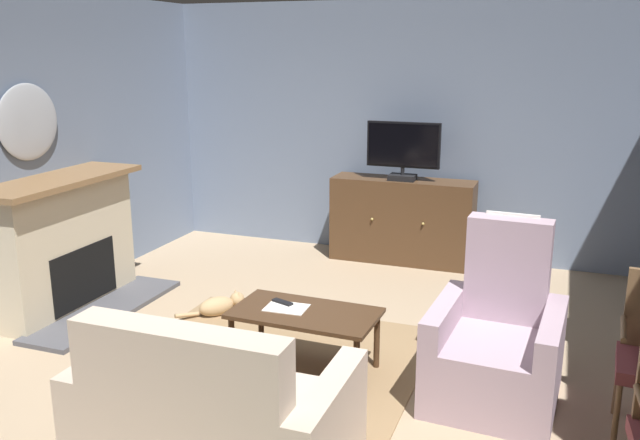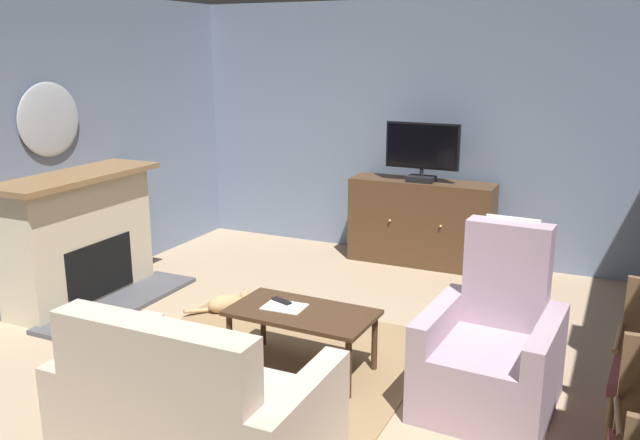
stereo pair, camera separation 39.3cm
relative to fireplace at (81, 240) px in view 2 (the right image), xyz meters
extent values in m
cube|color=tan|center=(2.51, -0.60, -0.59)|extent=(6.17, 7.14, 0.04)
cube|color=slate|center=(2.51, 2.72, 0.83)|extent=(6.17, 0.10, 2.79)
cube|color=#8E704C|center=(2.20, -0.40, -0.57)|extent=(2.18, 2.06, 0.01)
cube|color=#4C4C51|center=(0.40, 0.00, -0.55)|extent=(0.50, 1.67, 0.04)
cube|color=beige|center=(-0.03, 0.00, 0.00)|extent=(0.46, 1.47, 1.14)
cube|color=black|center=(0.16, 0.00, -0.25)|extent=(0.10, 0.82, 0.52)
cube|color=olive|center=(0.01, 0.00, 0.60)|extent=(0.58, 1.63, 0.05)
ellipsoid|color=#B2B7BF|center=(-0.25, 0.00, 1.09)|extent=(0.06, 0.70, 0.66)
cube|color=#352315|center=(2.52, 2.37, -0.54)|extent=(1.48, 0.36, 0.06)
cube|color=#4C331E|center=(2.52, 2.37, -0.11)|extent=(1.54, 0.42, 0.92)
sphere|color=tan|center=(2.25, 2.14, -0.07)|extent=(0.03, 0.03, 0.03)
sphere|color=tan|center=(2.80, 2.14, -0.07)|extent=(0.03, 0.03, 0.03)
cube|color=black|center=(2.52, 2.32, 0.38)|extent=(0.28, 0.20, 0.06)
cylinder|color=black|center=(2.52, 2.32, 0.45)|extent=(0.04, 0.04, 0.08)
cube|color=black|center=(2.52, 2.32, 0.73)|extent=(0.78, 0.05, 0.48)
cube|color=black|center=(2.52, 2.29, 0.73)|extent=(0.74, 0.01, 0.44)
cube|color=#422B19|center=(2.48, -0.42, -0.12)|extent=(1.06, 0.59, 0.03)
cylinder|color=#422B19|center=(2.96, -0.20, -0.35)|extent=(0.04, 0.04, 0.43)
cylinder|color=#422B19|center=(2.02, -0.18, -0.35)|extent=(0.04, 0.04, 0.43)
cylinder|color=#422B19|center=(2.95, -0.66, -0.35)|extent=(0.04, 0.04, 0.43)
cylinder|color=#422B19|center=(2.01, -0.64, -0.35)|extent=(0.04, 0.04, 0.43)
cube|color=black|center=(2.28, -0.35, -0.10)|extent=(0.18, 0.10, 0.02)
cube|color=silver|center=(2.34, -0.41, -0.10)|extent=(0.31, 0.23, 0.01)
cube|color=#C6B29E|center=(2.45, -1.65, -0.37)|extent=(1.15, 0.91, 0.41)
cube|color=#C6B29E|center=(2.45, -2.00, 0.12)|extent=(1.15, 0.20, 0.57)
cube|color=#C6B29E|center=(1.80, -1.65, -0.26)|extent=(0.15, 0.91, 0.63)
cube|color=#C6B29E|center=(3.10, -1.65, -0.26)|extent=(0.15, 0.91, 0.63)
cube|color=tan|center=(2.64, -1.79, -0.04)|extent=(0.37, 0.15, 0.36)
cube|color=#AD93A3|center=(3.81, -0.38, -0.34)|extent=(0.61, 0.91, 0.45)
cube|color=#AD93A3|center=(3.83, -0.03, 0.24)|extent=(0.57, 0.21, 0.72)
cube|color=#AD93A3|center=(4.15, -0.40, -0.24)|extent=(0.18, 0.89, 0.65)
cube|color=#AD93A3|center=(3.47, -0.36, -0.24)|extent=(0.18, 0.89, 0.65)
cube|color=white|center=(3.83, 0.04, 0.50)|extent=(0.36, 0.04, 0.24)
cylinder|color=brown|center=(4.57, -1.39, 0.10)|extent=(0.06, 0.34, 0.03)
cylinder|color=brown|center=(4.54, -0.68, -0.37)|extent=(0.04, 0.04, 0.41)
cylinder|color=brown|center=(4.57, -0.28, -0.37)|extent=(0.04, 0.04, 0.41)
cylinder|color=brown|center=(4.55, -0.48, 0.10)|extent=(0.05, 0.37, 0.03)
ellipsoid|color=tan|center=(1.37, 0.27, -0.49)|extent=(0.33, 0.36, 0.17)
sphere|color=tan|center=(1.49, 0.44, -0.46)|extent=(0.13, 0.13, 0.13)
cone|color=tan|center=(1.46, 0.46, -0.40)|extent=(0.04, 0.04, 0.04)
cone|color=tan|center=(1.52, 0.42, -0.40)|extent=(0.04, 0.04, 0.04)
cylinder|color=tan|center=(1.19, 0.09, -0.52)|extent=(0.16, 0.20, 0.06)
camera|label=1|loc=(4.13, -4.55, 1.71)|focal=37.48mm
camera|label=2|loc=(4.49, -4.40, 1.71)|focal=37.48mm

